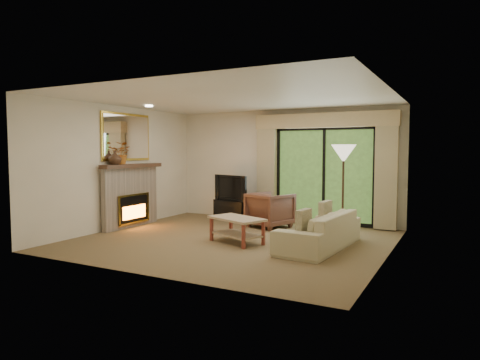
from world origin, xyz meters
The scene contains 22 objects.
floor centered at (0.00, 0.00, 0.00)m, with size 5.50×5.50×0.00m, color brown.
ceiling centered at (0.00, 0.00, 2.60)m, with size 5.50×5.50×0.00m, color silver.
wall_back centered at (0.00, 2.50, 1.30)m, with size 5.00×5.00×0.00m, color beige.
wall_front centered at (0.00, -2.50, 1.30)m, with size 5.00×5.00×0.00m, color beige.
wall_left centered at (-2.75, 0.00, 1.30)m, with size 5.00×5.00×0.00m, color beige.
wall_right centered at (2.75, 0.00, 1.30)m, with size 5.00×5.00×0.00m, color beige.
fireplace centered at (-2.63, 0.20, 0.69)m, with size 0.24×1.70×1.37m, color gray, non-canonical shape.
mirror centered at (-2.71, 0.20, 1.95)m, with size 0.07×1.45×1.02m, color gold, non-canonical shape.
sliding_door centered at (1.00, 2.45, 1.10)m, with size 2.26×0.10×2.16m, color black, non-canonical shape.
curtain_left centered at (-0.35, 2.34, 1.20)m, with size 0.45×0.18×2.35m, color tan.
curtain_right centered at (2.35, 2.34, 1.20)m, with size 0.45×0.18×2.35m, color tan.
cornice centered at (1.00, 2.36, 2.32)m, with size 3.20×0.24×0.32m, color tan.
media_console centered at (-1.03, 1.95, 0.24)m, with size 0.97×0.44×0.48m, color black.
tv centered at (-1.03, 1.95, 0.78)m, with size 1.04×0.14×0.60m, color black.
armchair centered at (0.08, 1.55, 0.38)m, with size 0.81×0.83×0.76m, color #563125.
sofa centered at (1.61, 0.15, 0.30)m, with size 2.07×0.81×0.61m, color tan.
pillow_near centered at (1.54, -0.45, 0.52)m, with size 0.11×0.41×0.41m, color brown.
pillow_far centered at (1.54, 0.74, 0.52)m, with size 0.11×0.42×0.42m, color brown.
coffee_table centered at (0.18, -0.16, 0.23)m, with size 1.02×0.56×0.46m, color tan, non-canonical shape.
floor_lamp centered at (1.71, 1.33, 0.89)m, with size 0.48×0.48×1.77m, color beige, non-canonical shape.
vase centered at (-2.61, -0.27, 1.51)m, with size 0.27×0.27×0.28m, color #432A1C.
branches centered at (-2.61, -0.07, 1.60)m, with size 0.42×0.36×0.46m, color #B06221.
Camera 1 is at (3.76, -6.87, 1.67)m, focal length 32.00 mm.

